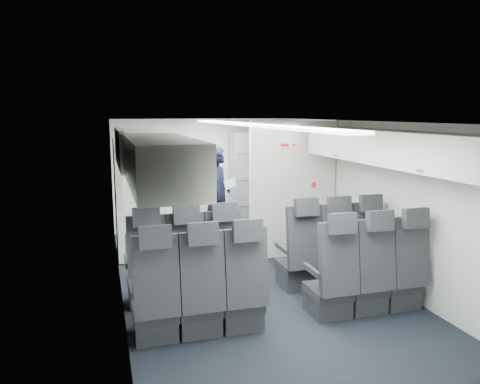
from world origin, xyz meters
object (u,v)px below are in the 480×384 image
boarding_door (119,197)px  flight_attendant (218,197)px  seat_row_front (261,262)px  seat_row_mid (288,288)px  galley_unit (253,181)px  carry_on_bag (140,151)px

boarding_door → flight_attendant: (1.64, 0.16, -0.10)m
seat_row_front → seat_row_mid: size_ratio=1.00×
boarding_door → galley_unit: bearing=24.3°
boarding_door → seat_row_front: bearing=-51.8°
seat_row_mid → seat_row_front: bearing=90.0°
seat_row_front → galley_unit: galley_unit is taller
galley_unit → boarding_door: (-2.59, -1.17, 0.00)m
flight_attendant → galley_unit: bearing=-22.9°
seat_row_mid → carry_on_bag: size_ratio=8.80×
galley_unit → boarding_door: galley_unit is taller
seat_row_mid → boarding_door: bearing=118.8°
seat_row_front → galley_unit: 3.43m
boarding_door → carry_on_bag: 2.06m
seat_row_mid → galley_unit: (0.95, 4.15, 0.55)m
galley_unit → carry_on_bag: (-2.38, -3.03, 0.87)m
flight_attendant → carry_on_bag: (-1.43, -2.02, 0.96)m
carry_on_bag → seat_row_mid: bearing=-37.2°
flight_attendant → seat_row_front: bearing=-159.9°
seat_row_mid → flight_attendant: bearing=89.9°
flight_attendant → carry_on_bag: bearing=164.7°
galley_unit → boarding_door: size_ratio=1.02×
seat_row_front → carry_on_bag: carry_on_bag is taller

